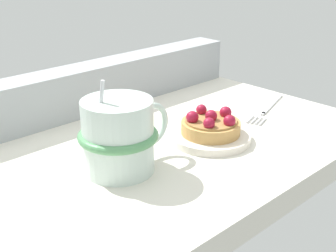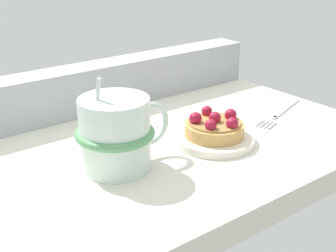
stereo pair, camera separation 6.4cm
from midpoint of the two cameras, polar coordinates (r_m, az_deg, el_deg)
ground_plane at (r=70.43cm, az=1.41°, el=-3.43°), size 67.28×43.00×3.72cm
window_rail_back at (r=82.48cm, az=-6.69°, el=4.77°), size 65.93×5.86×8.04cm
dessert_plate at (r=70.17cm, az=8.29°, el=-1.63°), size 12.25×12.25×1.14cm
raspberry_tart at (r=69.37cm, az=8.39°, el=-0.15°), size 8.90×8.90×3.77cm
coffee_mug at (r=60.36cm, az=-3.38°, el=-0.99°), size 13.97×10.46×12.74cm
dessert_fork at (r=83.66cm, az=15.84°, el=1.60°), size 16.20×6.62×0.60cm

